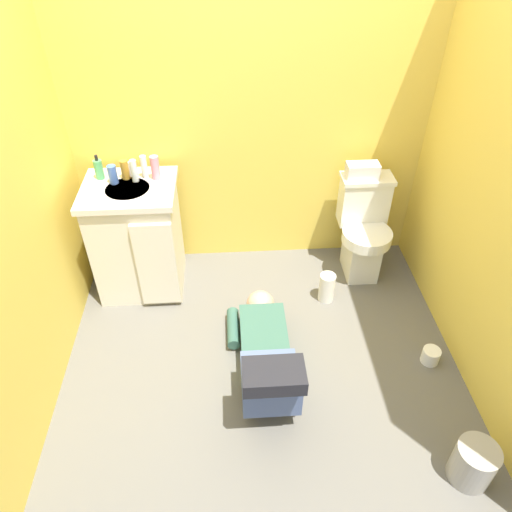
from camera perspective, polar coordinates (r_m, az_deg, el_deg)
The scene contains 16 objects.
ground_plane at distance 3.08m, azimuth 0.66°, elevation -12.53°, with size 2.91×3.20×0.04m, color #5E5B54.
wall_back at distance 3.28m, azimuth -0.73°, elevation 17.66°, with size 2.57×0.08×2.40m, color #E6C44B.
toilet at distance 3.55m, azimuth 12.66°, elevation 3.11°, with size 0.36×0.46×0.75m.
vanity_cabinet at distance 3.40m, azimuth -13.89°, elevation 2.13°, with size 0.60×0.53×0.82m.
faucet at distance 3.28m, azimuth -14.84°, elevation 9.98°, with size 0.02×0.02×0.10m, color silver.
person_plumber at distance 2.86m, azimuth 1.17°, elevation -11.84°, with size 0.39×1.06×0.52m.
tissue_box at distance 3.38m, azimuth 12.57°, elevation 9.93°, with size 0.22×0.11×0.10m, color silver.
soap_dispenser at distance 3.30m, azimuth -18.22°, elevation 9.81°, with size 0.06×0.06×0.17m.
bottle_blue at distance 3.22m, azimuth -16.71°, elevation 9.29°, with size 0.06×0.06×0.12m, color #3F62B0.
bottle_amber at distance 3.25m, azimuth -15.36°, elevation 9.90°, with size 0.05×0.05×0.13m, color #BF892A.
bottle_clear at distance 3.20m, azimuth -14.33°, elevation 9.82°, with size 0.04×0.04×0.15m, color silver.
bottle_white at distance 3.23m, azimuth -13.19°, elevation 10.30°, with size 0.04×0.04×0.15m, color white.
bottle_pink at distance 3.19m, azimuth -11.92°, elevation 10.25°, with size 0.06×0.06×0.16m, color pink.
trash_can at distance 2.78m, azimuth 24.46°, elevation -21.56°, with size 0.21×0.21×0.24m, color gray.
paper_towel_roll at distance 3.40m, azimuth 8.43°, elevation -3.73°, with size 0.11×0.11×0.22m, color white.
toilet_paper_roll at distance 3.21m, azimuth 20.08°, elevation -11.09°, with size 0.11×0.11×0.10m, color white.
Camera 1 is at (-0.16, -1.91, 2.40)m, focal length 33.58 mm.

